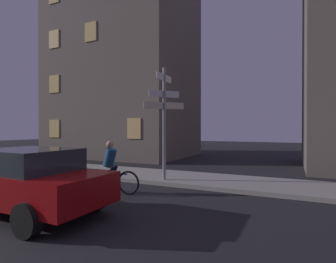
# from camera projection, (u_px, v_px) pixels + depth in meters

# --- Properties ---
(sidewalk_kerb) EXTENTS (40.00, 2.55, 0.14)m
(sidewalk_kerb) POSITION_uv_depth(u_px,v_px,m) (151.00, 176.00, 10.72)
(sidewalk_kerb) COLOR #9E9991
(sidewalk_kerb) RESTS_ON ground_plane
(signpost) EXTENTS (1.09, 1.17, 4.04)m
(signpost) POSITION_uv_depth(u_px,v_px,m) (164.00, 114.00, 9.48)
(signpost) COLOR gray
(signpost) RESTS_ON sidewalk_kerb
(car_near_right) EXTENTS (4.68, 2.03, 1.51)m
(car_near_right) POSITION_uv_depth(u_px,v_px,m) (21.00, 179.00, 6.16)
(car_near_right) COLOR maroon
(car_near_right) RESTS_ON ground_plane
(cyclist) EXTENTS (1.82, 0.36, 1.61)m
(cyclist) POSITION_uv_depth(u_px,v_px,m) (111.00, 169.00, 8.07)
(cyclist) COLOR black
(cyclist) RESTS_ON ground_plane
(building_left_block) EXTENTS (9.63, 7.33, 18.20)m
(building_left_block) POSITION_uv_depth(u_px,v_px,m) (125.00, 34.00, 19.77)
(building_left_block) COLOR #6B6056
(building_left_block) RESTS_ON ground_plane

